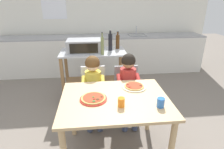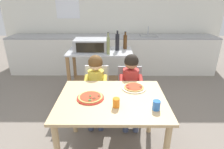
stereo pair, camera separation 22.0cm
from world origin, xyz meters
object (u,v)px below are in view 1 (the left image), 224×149
(toaster_oven, at_px, (84,46))
(child_in_yellow_shirt, at_px, (93,82))
(bottle_tall_green_wine, at_px, (102,45))
(pizza_plate_red_rimmed, at_px, (93,98))
(drinking_cup_blue, at_px, (161,103))
(kitchen_island_cart, at_px, (94,68))
(bottle_brown_beer, at_px, (118,41))
(dining_chair_right, at_px, (127,90))
(dining_chair_left, at_px, (94,90))
(drinking_cup_orange, at_px, (121,102))
(child_in_red_shirt, at_px, (129,82))
(dining_table, at_px, (115,107))
(pizza_plate_cream, at_px, (134,86))
(bottle_dark_olive_oil, at_px, (110,42))

(toaster_oven, xyz_separation_m, child_in_yellow_shirt, (0.13, -0.73, -0.33))
(bottle_tall_green_wine, relative_size, pizza_plate_red_rimmed, 1.22)
(drinking_cup_blue, bearing_deg, kitchen_island_cart, 112.11)
(bottle_brown_beer, bearing_deg, drinking_cup_blue, -83.22)
(dining_chair_right, bearing_deg, dining_chair_left, 176.23)
(kitchen_island_cart, relative_size, drinking_cup_blue, 11.60)
(child_in_yellow_shirt, xyz_separation_m, drinking_cup_orange, (0.27, -0.77, 0.13))
(toaster_oven, distance_m, child_in_red_shirt, 1.03)
(dining_chair_left, distance_m, child_in_red_shirt, 0.54)
(pizza_plate_red_rimmed, xyz_separation_m, drinking_cup_blue, (0.65, -0.21, 0.03))
(dining_table, bearing_deg, bottle_tall_green_wine, 93.16)
(bottle_tall_green_wine, bearing_deg, pizza_plate_red_rimmed, -98.05)
(child_in_yellow_shirt, bearing_deg, dining_chair_left, 90.00)
(pizza_plate_red_rimmed, bearing_deg, dining_chair_right, 55.08)
(child_in_red_shirt, bearing_deg, child_in_yellow_shirt, 176.21)
(pizza_plate_cream, bearing_deg, dining_table, -137.67)
(drinking_cup_orange, bearing_deg, child_in_red_shirt, 73.80)
(dining_chair_left, height_order, drinking_cup_orange, drinking_cup_orange)
(bottle_dark_olive_oil, distance_m, dining_table, 1.45)
(bottle_dark_olive_oil, relative_size, pizza_plate_cream, 1.20)
(bottle_tall_green_wine, distance_m, dining_chair_right, 0.79)
(bottle_tall_green_wine, height_order, drinking_cup_blue, bottle_tall_green_wine)
(toaster_oven, relative_size, pizza_plate_cream, 1.97)
(toaster_oven, bearing_deg, child_in_red_shirt, -51.21)
(pizza_plate_cream, bearing_deg, bottle_dark_olive_oil, 98.51)
(bottle_tall_green_wine, xyz_separation_m, dining_table, (0.06, -1.16, -0.40))
(bottle_tall_green_wine, distance_m, pizza_plate_red_rimmed, 1.20)
(bottle_dark_olive_oil, bearing_deg, bottle_tall_green_wine, -122.06)
(bottle_dark_olive_oil, height_order, child_in_red_shirt, bottle_dark_olive_oil)
(child_in_red_shirt, bearing_deg, bottle_dark_olive_oil, 102.02)
(bottle_brown_beer, bearing_deg, bottle_tall_green_wine, -130.55)
(toaster_oven, relative_size, drinking_cup_blue, 5.88)
(dining_table, distance_m, pizza_plate_red_rimmed, 0.26)
(dining_table, distance_m, dining_chair_left, 0.78)
(dining_chair_right, xyz_separation_m, child_in_yellow_shirt, (-0.48, -0.09, 0.18))
(child_in_red_shirt, bearing_deg, pizza_plate_red_rimmed, -130.15)
(toaster_oven, xyz_separation_m, drinking_cup_orange, (0.40, -1.50, -0.20))
(toaster_oven, relative_size, dining_chair_left, 0.68)
(dining_table, height_order, pizza_plate_red_rimmed, pizza_plate_red_rimmed)
(pizza_plate_red_rimmed, relative_size, drinking_cup_blue, 3.05)
(bottle_tall_green_wine, height_order, bottle_brown_beer, bottle_tall_green_wine)
(toaster_oven, bearing_deg, child_in_yellow_shirt, -80.10)
(bottle_brown_beer, bearing_deg, kitchen_island_cart, -163.67)
(kitchen_island_cart, height_order, dining_table, kitchen_island_cart)
(bottle_dark_olive_oil, height_order, drinking_cup_blue, bottle_dark_olive_oil)
(pizza_plate_red_rimmed, height_order, drinking_cup_blue, drinking_cup_blue)
(toaster_oven, bearing_deg, bottle_dark_olive_oil, 6.86)
(bottle_tall_green_wine, xyz_separation_m, drinking_cup_blue, (0.49, -1.36, -0.24))
(child_in_red_shirt, bearing_deg, drinking_cup_blue, -77.98)
(bottle_tall_green_wine, relative_size, drinking_cup_blue, 3.73)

